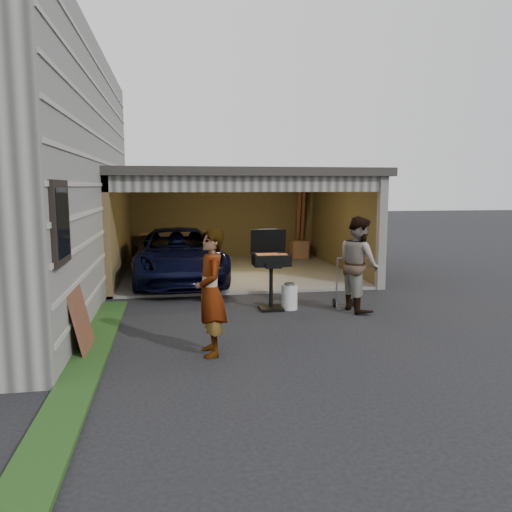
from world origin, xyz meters
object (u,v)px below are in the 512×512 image
(plywood_panel, at_px, (81,320))
(hand_truck, at_px, (344,298))
(minivan, at_px, (178,257))
(woman, at_px, (211,292))
(bbq_grill, at_px, (271,263))
(man, at_px, (359,264))
(propane_tank, at_px, (289,297))

(plywood_panel, bearing_deg, hand_truck, 22.70)
(minivan, xyz_separation_m, woman, (0.40, -5.70, 0.27))
(woman, distance_m, bbq_grill, 2.90)
(bbq_grill, bearing_deg, woman, -118.86)
(woman, bearing_deg, hand_truck, 124.96)
(plywood_panel, bearing_deg, bbq_grill, 32.69)
(woman, bearing_deg, minivan, 179.05)
(woman, relative_size, bbq_grill, 1.17)
(man, distance_m, bbq_grill, 1.74)
(propane_tank, bearing_deg, minivan, 124.06)
(woman, distance_m, hand_truck, 3.87)
(propane_tank, bearing_deg, bbq_grill, 171.24)
(man, bearing_deg, hand_truck, 25.71)
(minivan, height_order, woman, woman)
(woman, xyz_separation_m, man, (3.10, 2.16, 0.01))
(man, height_order, plywood_panel, man)
(propane_tank, bearing_deg, man, -13.84)
(woman, bearing_deg, plywood_panel, -107.50)
(bbq_grill, bearing_deg, plywood_panel, -147.31)
(plywood_panel, bearing_deg, minivan, 74.12)
(minivan, distance_m, man, 4.99)
(man, distance_m, propane_tank, 1.53)
(bbq_grill, height_order, hand_truck, bbq_grill)
(minivan, height_order, bbq_grill, bbq_grill)
(bbq_grill, bearing_deg, propane_tank, -8.76)
(minivan, bearing_deg, man, -47.84)
(plywood_panel, xyz_separation_m, hand_truck, (4.81, 2.01, -0.29))
(bbq_grill, xyz_separation_m, hand_truck, (1.51, -0.11, -0.75))
(propane_tank, bearing_deg, woman, -125.58)
(minivan, relative_size, bbq_grill, 3.00)
(woman, xyz_separation_m, plywood_panel, (-1.90, 0.42, -0.45))
(bbq_grill, distance_m, hand_truck, 1.69)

